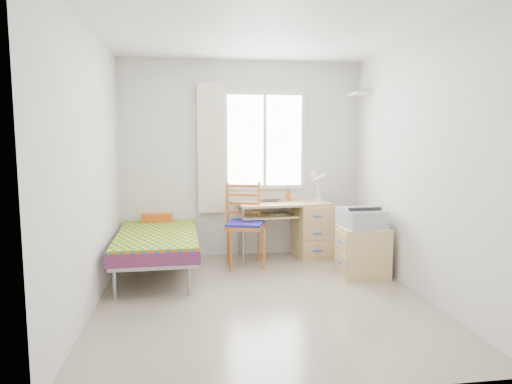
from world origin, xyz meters
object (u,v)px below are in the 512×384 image
(bed, at_px, (158,237))
(desk, at_px, (306,227))
(printer, at_px, (361,217))
(chair, at_px, (245,219))
(cabinet, at_px, (362,252))

(bed, distance_m, desk, 1.94)
(bed, relative_size, printer, 3.80)
(chair, distance_m, cabinet, 1.46)
(cabinet, bearing_deg, printer, 119.40)
(desk, distance_m, cabinet, 1.01)
(chair, relative_size, printer, 1.98)
(desk, distance_m, printer, 1.01)
(chair, height_order, cabinet, chair)
(bed, xyz_separation_m, printer, (2.33, -0.53, 0.27))
(bed, height_order, cabinet, bed)
(cabinet, bearing_deg, chair, 154.35)
(desk, distance_m, chair, 0.91)
(printer, bearing_deg, chair, 150.30)
(printer, bearing_deg, desk, 111.42)
(cabinet, relative_size, printer, 1.10)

